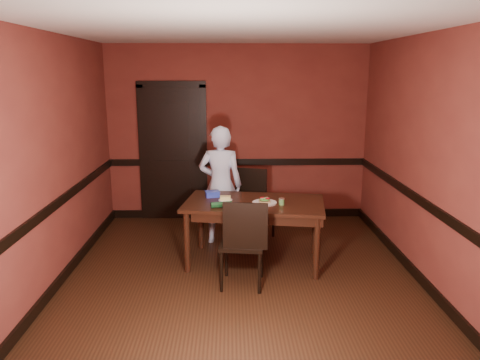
{
  "coord_description": "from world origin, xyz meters",
  "views": [
    {
      "loc": [
        -0.12,
        -4.98,
        2.29
      ],
      "look_at": [
        0.0,
        0.35,
        1.05
      ],
      "focal_mm": 35.0,
      "sensor_mm": 36.0,
      "label": 1
    }
  ],
  "objects_px": {
    "cheese_saucer": "(225,199)",
    "food_tub": "(212,194)",
    "chair_far": "(256,206)",
    "chair_near": "(242,242)",
    "sauce_jar": "(282,201)",
    "person": "(221,185)",
    "dining_table": "(254,232)",
    "sandwich_plate": "(265,202)"
  },
  "relations": [
    {
      "from": "chair_near",
      "to": "cheese_saucer",
      "type": "bearing_deg",
      "value": -67.66
    },
    {
      "from": "person",
      "to": "sauce_jar",
      "type": "xyz_separation_m",
      "value": [
        0.73,
        -0.86,
        0.01
      ]
    },
    {
      "from": "person",
      "to": "food_tub",
      "type": "height_order",
      "value": "person"
    },
    {
      "from": "chair_far",
      "to": "sauce_jar",
      "type": "height_order",
      "value": "chair_far"
    },
    {
      "from": "person",
      "to": "sauce_jar",
      "type": "bearing_deg",
      "value": 135.2
    },
    {
      "from": "sandwich_plate",
      "to": "food_tub",
      "type": "bearing_deg",
      "value": 153.31
    },
    {
      "from": "sandwich_plate",
      "to": "cheese_saucer",
      "type": "relative_size",
      "value": 1.7
    },
    {
      "from": "chair_near",
      "to": "food_tub",
      "type": "distance_m",
      "value": 0.96
    },
    {
      "from": "person",
      "to": "dining_table",
      "type": "bearing_deg",
      "value": 125.03
    },
    {
      "from": "chair_near",
      "to": "sauce_jar",
      "type": "bearing_deg",
      "value": -128.06
    },
    {
      "from": "chair_near",
      "to": "food_tub",
      "type": "height_order",
      "value": "chair_near"
    },
    {
      "from": "cheese_saucer",
      "to": "food_tub",
      "type": "xyz_separation_m",
      "value": [
        -0.16,
        0.17,
        0.02
      ]
    },
    {
      "from": "chair_far",
      "to": "person",
      "type": "distance_m",
      "value": 0.58
    },
    {
      "from": "person",
      "to": "sauce_jar",
      "type": "relative_size",
      "value": 20.03
    },
    {
      "from": "person",
      "to": "food_tub",
      "type": "relative_size",
      "value": 8.12
    },
    {
      "from": "sauce_jar",
      "to": "food_tub",
      "type": "xyz_separation_m",
      "value": [
        -0.82,
        0.37,
        -0.0
      ]
    },
    {
      "from": "cheese_saucer",
      "to": "dining_table",
      "type": "bearing_deg",
      "value": -10.21
    },
    {
      "from": "chair_near",
      "to": "food_tub",
      "type": "bearing_deg",
      "value": -60.68
    },
    {
      "from": "dining_table",
      "to": "chair_near",
      "type": "bearing_deg",
      "value": -96.07
    },
    {
      "from": "sauce_jar",
      "to": "cheese_saucer",
      "type": "height_order",
      "value": "sauce_jar"
    },
    {
      "from": "chair_far",
      "to": "sandwich_plate",
      "type": "xyz_separation_m",
      "value": [
        0.05,
        -0.86,
        0.3
      ]
    },
    {
      "from": "chair_far",
      "to": "chair_near",
      "type": "height_order",
      "value": "chair_near"
    },
    {
      "from": "cheese_saucer",
      "to": "food_tub",
      "type": "bearing_deg",
      "value": 133.78
    },
    {
      "from": "sauce_jar",
      "to": "dining_table",
      "type": "bearing_deg",
      "value": 155.79
    },
    {
      "from": "chair_near",
      "to": "chair_far",
      "type": "bearing_deg",
      "value": -92.49
    },
    {
      "from": "person",
      "to": "cheese_saucer",
      "type": "xyz_separation_m",
      "value": [
        0.07,
        -0.65,
        -0.01
      ]
    },
    {
      "from": "chair_far",
      "to": "cheese_saucer",
      "type": "distance_m",
      "value": 0.88
    },
    {
      "from": "sauce_jar",
      "to": "cheese_saucer",
      "type": "relative_size",
      "value": 0.48
    },
    {
      "from": "dining_table",
      "to": "sandwich_plate",
      "type": "xyz_separation_m",
      "value": [
        0.12,
        -0.08,
        0.41
      ]
    },
    {
      "from": "chair_near",
      "to": "cheese_saucer",
      "type": "xyz_separation_m",
      "value": [
        -0.19,
        0.67,
        0.3
      ]
    },
    {
      "from": "dining_table",
      "to": "chair_near",
      "type": "relative_size",
      "value": 1.66
    },
    {
      "from": "chair_far",
      "to": "person",
      "type": "xyz_separation_m",
      "value": [
        -0.49,
        -0.06,
        0.31
      ]
    },
    {
      "from": "dining_table",
      "to": "cheese_saucer",
      "type": "distance_m",
      "value": 0.54
    },
    {
      "from": "person",
      "to": "sandwich_plate",
      "type": "height_order",
      "value": "person"
    },
    {
      "from": "sauce_jar",
      "to": "food_tub",
      "type": "bearing_deg",
      "value": 155.66
    },
    {
      "from": "person",
      "to": "sandwich_plate",
      "type": "xyz_separation_m",
      "value": [
        0.53,
        -0.8,
        -0.01
      ]
    },
    {
      "from": "chair_near",
      "to": "dining_table",
      "type": "bearing_deg",
      "value": -97.8
    },
    {
      "from": "cheese_saucer",
      "to": "chair_far",
      "type": "bearing_deg",
      "value": 59.7
    },
    {
      "from": "dining_table",
      "to": "cheese_saucer",
      "type": "relative_size",
      "value": 9.77
    },
    {
      "from": "person",
      "to": "food_tub",
      "type": "bearing_deg",
      "value": 84.23
    },
    {
      "from": "person",
      "to": "chair_far",
      "type": "bearing_deg",
      "value": -168.37
    },
    {
      "from": "chair_far",
      "to": "sandwich_plate",
      "type": "bearing_deg",
      "value": -68.19
    }
  ]
}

